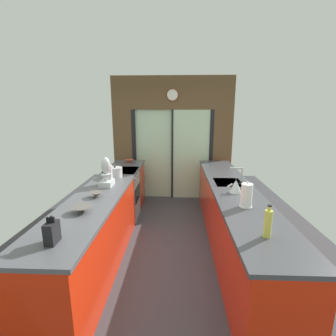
# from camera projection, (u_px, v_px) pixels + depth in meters

# --- Properties ---
(ground_plane) EXTENTS (5.04, 7.60, 0.02)m
(ground_plane) POSITION_uv_depth(u_px,v_px,m) (169.00, 235.00, 3.98)
(ground_plane) COLOR #38383D
(back_wall_unit) EXTENTS (2.64, 0.12, 2.70)m
(back_wall_unit) POSITION_uv_depth(u_px,v_px,m) (172.00, 132.00, 5.38)
(back_wall_unit) COLOR brown
(back_wall_unit) RESTS_ON ground_plane
(left_counter_run) EXTENTS (0.62, 3.80, 0.92)m
(left_counter_run) POSITION_uv_depth(u_px,v_px,m) (104.00, 220.00, 3.45)
(left_counter_run) COLOR red
(left_counter_run) RESTS_ON ground_plane
(right_counter_run) EXTENTS (0.62, 3.80, 0.92)m
(right_counter_run) POSITION_uv_depth(u_px,v_px,m) (231.00, 217.00, 3.55)
(right_counter_run) COLOR red
(right_counter_run) RESTS_ON ground_plane
(sink_faucet) EXTENTS (0.19, 0.02, 0.23)m
(sink_faucet) POSITION_uv_depth(u_px,v_px,m) (240.00, 172.00, 3.64)
(sink_faucet) COLOR #B7BABC
(sink_faucet) RESTS_ON right_counter_run
(oven_range) EXTENTS (0.60, 0.60, 0.92)m
(oven_range) POSITION_uv_depth(u_px,v_px,m) (122.00, 194.00, 4.54)
(oven_range) COLOR #B7BABC
(oven_range) RESTS_ON ground_plane
(mixing_bowl_near) EXTENTS (0.21, 0.21, 0.06)m
(mixing_bowl_near) POSITION_uv_depth(u_px,v_px,m) (82.00, 209.00, 2.58)
(mixing_bowl_near) COLOR #514C47
(mixing_bowl_near) RESTS_ON left_counter_run
(mixing_bowl_mid) EXTENTS (0.17, 0.17, 0.06)m
(mixing_bowl_mid) POSITION_uv_depth(u_px,v_px,m) (96.00, 194.00, 3.04)
(mixing_bowl_mid) COLOR #514C47
(mixing_bowl_mid) RESTS_ON left_counter_run
(mixing_bowl_far) EXTENTS (0.19, 0.19, 0.06)m
(mixing_bowl_far) POSITION_uv_depth(u_px,v_px,m) (129.00, 161.00, 5.06)
(mixing_bowl_far) COLOR #BC4C38
(mixing_bowl_far) RESTS_ON left_counter_run
(knife_block) EXTENTS (0.08, 0.14, 0.24)m
(knife_block) POSITION_uv_depth(u_px,v_px,m) (52.00, 232.00, 1.97)
(knife_block) COLOR black
(knife_block) RESTS_ON left_counter_run
(stand_mixer) EXTENTS (0.17, 0.27, 0.42)m
(stand_mixer) POSITION_uv_depth(u_px,v_px,m) (107.00, 175.00, 3.47)
(stand_mixer) COLOR #B7BABC
(stand_mixer) RESTS_ON left_counter_run
(stock_pot) EXTENTS (0.24, 0.24, 0.19)m
(stock_pot) POSITION_uv_depth(u_px,v_px,m) (115.00, 172.00, 3.94)
(stock_pot) COLOR #B7BABC
(stock_pot) RESTS_ON left_counter_run
(kettle) EXTENTS (0.25, 0.17, 0.20)m
(kettle) POSITION_uv_depth(u_px,v_px,m) (236.00, 186.00, 3.21)
(kettle) COLOR #B7BABC
(kettle) RESTS_ON right_counter_run
(soap_bottle) EXTENTS (0.07, 0.07, 0.29)m
(soap_bottle) POSITION_uv_depth(u_px,v_px,m) (268.00, 223.00, 2.06)
(soap_bottle) COLOR #D1CC4C
(soap_bottle) RESTS_ON right_counter_run
(paper_towel_roll) EXTENTS (0.14, 0.14, 0.30)m
(paper_towel_roll) POSITION_uv_depth(u_px,v_px,m) (246.00, 196.00, 2.70)
(paper_towel_roll) COLOR #B7BABC
(paper_towel_roll) RESTS_ON right_counter_run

